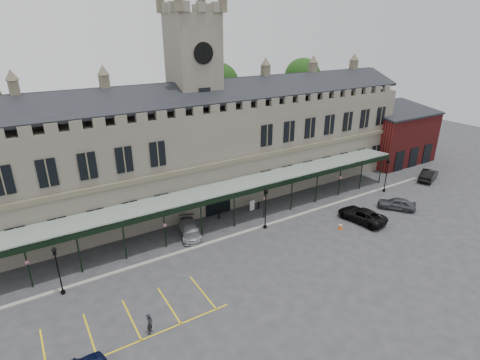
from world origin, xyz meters
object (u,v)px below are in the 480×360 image
clock_tower (195,96)px  lamp_post_right (387,172)px  lamp_post_mid (266,204)px  person_a (150,324)px  car_right_b (429,175)px  car_van (362,215)px  car_right_a (397,204)px  car_taxi (190,230)px  station_building (198,151)px  traffic_cone (341,226)px  lamp_post_left (57,266)px  sign_board (252,205)px

clock_tower → lamp_post_right: size_ratio=5.23×
lamp_post_mid → person_a: size_ratio=2.90×
lamp_post_right → car_right_b: bearing=-4.1°
lamp_post_mid → person_a: lamp_post_mid is taller
car_van → car_right_a: size_ratio=1.27×
car_taxi → car_right_b: bearing=9.6°
lamp_post_mid → car_van: bearing=-23.5°
station_building → clock_tower: size_ratio=2.42×
car_taxi → person_a: bearing=-110.9°
traffic_cone → person_a: (-22.83, -3.68, 0.48)m
car_taxi → car_right_b: (36.00, -3.77, 0.11)m
person_a → station_building: bearing=2.0°
station_building → car_right_a: station_building is taller
clock_tower → car_van: bearing=-49.7°
car_taxi → person_a: 13.79m
lamp_post_left → lamp_post_mid: (20.65, 0.21, 0.22)m
sign_board → car_right_a: 17.56m
lamp_post_right → car_right_a: (-3.17, -4.30, -2.07)m
lamp_post_right → person_a: size_ratio=2.81×
sign_board → person_a: 21.25m
car_van → car_right_a: car_van is taller
car_taxi → sign_board: bearing=25.3°
car_right_b → traffic_cone: bearing=79.0°
lamp_post_mid → car_right_b: 28.38m
station_building → lamp_post_mid: bearing=-75.8°
station_building → lamp_post_mid: station_building is taller
car_van → sign_board: bearing=-54.1°
lamp_post_left → lamp_post_right: size_ratio=0.95×
traffic_cone → car_right_b: (21.37, 3.63, 0.45)m
lamp_post_mid → car_van: lamp_post_mid is taller
car_taxi → car_van: 19.44m
lamp_post_right → car_van: 10.29m
clock_tower → person_a: 26.24m
traffic_cone → car_taxi: (-14.63, 7.40, 0.33)m
lamp_post_right → car_taxi: lamp_post_right is taller
car_van → car_right_b: size_ratio=1.12×
car_taxi → car_van: (18.00, -7.34, 0.07)m
lamp_post_left → person_a: (4.74, -8.00, -1.84)m
lamp_post_mid → person_a: 18.03m
sign_board → car_right_b: car_right_b is taller
lamp_post_right → car_right_a: size_ratio=1.09×
car_taxi → car_right_b: size_ratio=0.98×
traffic_cone → sign_board: (-5.72, 8.93, 0.26)m
car_right_b → person_a: person_a is taller
clock_tower → lamp_post_left: clock_tower is taller
clock_tower → traffic_cone: 22.18m
lamp_post_mid → lamp_post_right: size_ratio=1.03×
traffic_cone → car_right_a: (9.37, -0.04, 0.37)m
car_taxi → car_right_a: size_ratio=1.11×
car_right_b → lamp_post_left: bearing=68.5°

